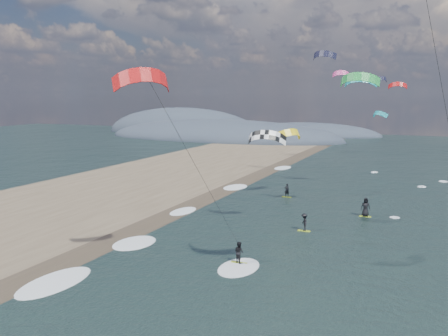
% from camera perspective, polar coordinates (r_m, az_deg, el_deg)
% --- Properties ---
extents(wet_sand_strip, '(3.00, 240.00, 0.00)m').
position_cam_1_polar(wet_sand_strip, '(38.01, -16.90, -9.90)').
color(wet_sand_strip, '#382D23').
rests_on(wet_sand_strip, ground).
extents(coastal_hills, '(80.00, 41.00, 15.00)m').
position_cam_1_polar(coastal_hills, '(137.81, -0.87, 3.72)').
color(coastal_hills, '#3D4756').
rests_on(coastal_hills, ground).
extents(kitesurfer_near_a, '(7.50, 8.26, 19.77)m').
position_cam_1_polar(kitesurfer_near_a, '(24.22, 22.53, 14.98)').
color(kitesurfer_near_a, '#ABC522').
rests_on(kitesurfer_near_a, ground).
extents(kitesurfer_near_b, '(6.78, 9.05, 13.89)m').
position_cam_1_polar(kitesurfer_near_b, '(30.86, -5.02, 2.72)').
color(kitesurfer_near_b, '#ABC522').
rests_on(kitesurfer_near_b, ground).
extents(far_kitesurfers, '(10.60, 13.90, 1.86)m').
position_cam_1_polar(far_kitesurfers, '(48.45, 11.86, -4.66)').
color(far_kitesurfers, '#ABC522').
rests_on(far_kitesurfers, ground).
extents(bg_kite_field, '(11.61, 66.16, 10.65)m').
position_cam_1_polar(bg_kite_field, '(70.47, 14.35, 8.53)').
color(bg_kite_field, green).
rests_on(bg_kite_field, ground).
extents(shoreline_surf, '(2.40, 79.40, 0.11)m').
position_cam_1_polar(shoreline_surf, '(40.88, -11.26, -8.38)').
color(shoreline_surf, white).
rests_on(shoreline_surf, ground).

